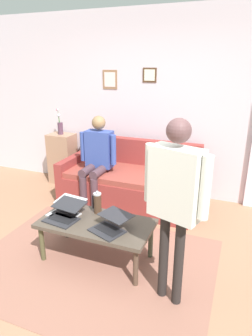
{
  "coord_description": "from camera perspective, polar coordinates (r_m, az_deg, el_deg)",
  "views": [
    {
      "loc": [
        -1.16,
        2.15,
        1.96
      ],
      "look_at": [
        0.04,
        -0.89,
        0.8
      ],
      "focal_mm": 31.73,
      "sensor_mm": 36.0,
      "label": 1
    }
  ],
  "objects": [
    {
      "name": "coffee_table",
      "position": [
        3.1,
        -5.75,
        -11.02
      ],
      "size": [
        1.15,
        0.58,
        0.44
      ],
      "color": "#4B4036",
      "rests_on": "ground_plane"
    },
    {
      "name": "person_standing",
      "position": [
        2.32,
        9.41,
        -4.6
      ],
      "size": [
        0.56,
        0.29,
        1.59
      ],
      "color": "black",
      "rests_on": "ground_plane"
    },
    {
      "name": "couch",
      "position": [
        4.35,
        0.75,
        -2.8
      ],
      "size": [
        1.92,
        0.9,
        0.88
      ],
      "color": "maroon",
      "rests_on": "ground_plane"
    },
    {
      "name": "french_press",
      "position": [
        3.19,
        -5.49,
        -6.69
      ],
      "size": [
        0.1,
        0.08,
        0.26
      ],
      "color": "#4C3323",
      "rests_on": "coffee_table"
    },
    {
      "name": "side_shelf",
      "position": [
        5.17,
        -12.07,
        1.81
      ],
      "size": [
        0.42,
        0.32,
        0.84
      ],
      "color": "#A4795E",
      "rests_on": "ground_plane"
    },
    {
      "name": "ground_plane",
      "position": [
        3.13,
        -5.64,
        -19.29
      ],
      "size": [
        7.68,
        7.68,
        0.0
      ],
      "primitive_type": "plane",
      "color": "#9F7054"
    },
    {
      "name": "laptop_left",
      "position": [
        3.17,
        -11.8,
        -8.68
      ],
      "size": [
        0.37,
        0.41,
        0.15
      ],
      "color": "#28282D",
      "rests_on": "coffee_table"
    },
    {
      "name": "person_seated",
      "position": [
        4.17,
        -5.59,
        2.28
      ],
      "size": [
        0.55,
        0.51,
        1.28
      ],
      "color": "#4B323B",
      "rests_on": "ground_plane"
    },
    {
      "name": "laptop_right",
      "position": [
        3.26,
        -11.43,
        -7.85
      ],
      "size": [
        0.36,
        0.37,
        0.13
      ],
      "color": "silver",
      "rests_on": "coffee_table"
    },
    {
      "name": "back_wall",
      "position": [
        4.54,
        6.72,
        11.73
      ],
      "size": [
        7.04,
        0.11,
        2.7
      ],
      "color": "silver",
      "rests_on": "ground_plane"
    },
    {
      "name": "flower_vase",
      "position": [
        5.03,
        -12.54,
        7.78
      ],
      "size": [
        0.09,
        0.09,
        0.42
      ],
      "color": "#543648",
      "rests_on": "side_shelf"
    },
    {
      "name": "laptop_center",
      "position": [
        2.91,
        -3.04,
        -10.9
      ],
      "size": [
        0.42,
        0.45,
        0.13
      ],
      "color": "#28282D",
      "rests_on": "coffee_table"
    },
    {
      "name": "area_rug",
      "position": [
        3.24,
        -6.36,
        -17.71
      ],
      "size": [
        2.42,
        1.82,
        0.01
      ],
      "primitive_type": "cube",
      "color": "#935F4F",
      "rests_on": "ground_plane"
    }
  ]
}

